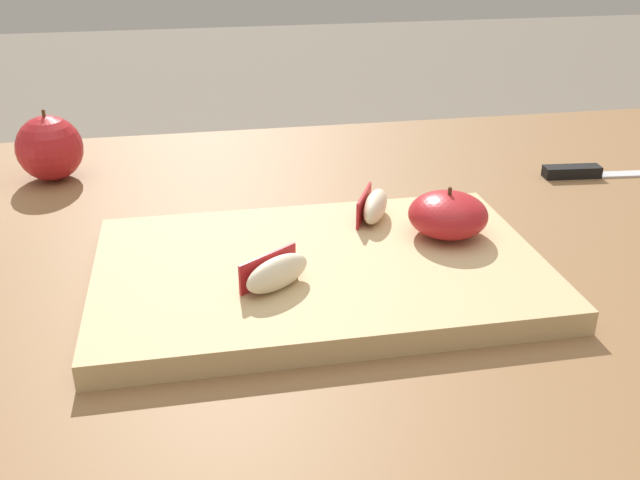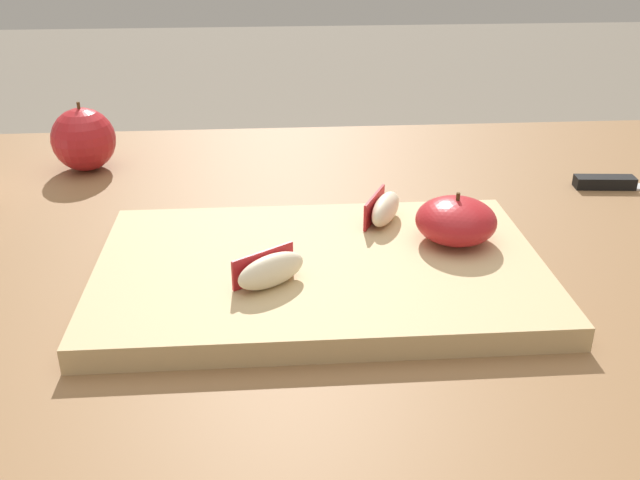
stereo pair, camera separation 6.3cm
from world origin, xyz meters
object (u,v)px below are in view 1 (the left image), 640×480
Objects in this scene: apple_half_skin_up at (448,215)px; apple_wedge_middle at (277,273)px; cutting_board at (320,271)px; whole_apple_crimson at (50,148)px; paring_knife at (582,172)px; apple_wedge_near_knife at (374,206)px.

apple_wedge_middle is at bearing -157.30° from apple_half_skin_up.
cutting_board is 0.42m from whole_apple_crimson.
apple_half_skin_up is at bearing -144.31° from paring_knife.
apple_wedge_near_knife is at bearing 46.61° from apple_wedge_middle.
apple_wedge_near_knife is at bearing -157.43° from paring_knife.
cutting_board reaches higher than paring_knife.
apple_half_skin_up is at bearing -38.98° from apple_wedge_near_knife.
apple_wedge_middle and apple_wedge_near_knife have the same top height.
apple_wedge_middle is at bearing -136.45° from cutting_board.
apple_wedge_middle is at bearing -133.39° from apple_wedge_near_knife.
paring_knife is at bearing 35.69° from apple_half_skin_up.
whole_apple_crimson reaches higher than cutting_board.
apple_half_skin_up is at bearing 13.28° from cutting_board.
apple_wedge_near_knife is (0.07, 0.08, 0.02)m from cutting_board.
paring_knife is at bearing 28.80° from cutting_board.
cutting_board is at bearing 43.55° from apple_wedge_middle.
paring_knife is (0.37, 0.20, -0.00)m from cutting_board.
apple_wedge_middle is 0.48m from paring_knife.
whole_apple_crimson is (-0.23, 0.36, 0.00)m from apple_wedge_middle.
apple_wedge_near_knife is 0.77× the size of whole_apple_crimson.
paring_knife is (0.30, 0.12, -0.03)m from apple_wedge_near_knife.
apple_wedge_near_knife reaches higher than paring_knife.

